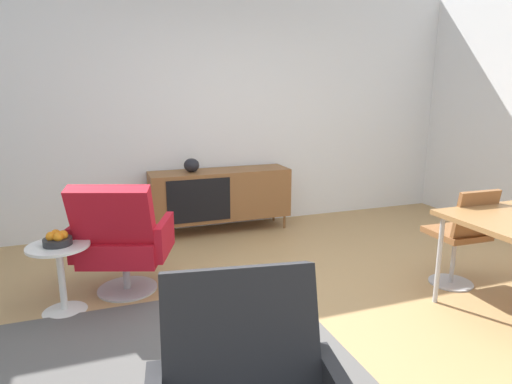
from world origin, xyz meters
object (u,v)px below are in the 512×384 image
object	(u,v)px
vase_cobalt	(192,165)
lounge_chair_red	(121,239)
side_table_round	(61,270)
fruit_bowl	(57,239)
sideboard	(220,194)
dining_chair_back_left	(462,233)

from	to	relation	value
vase_cobalt	lounge_chair_red	bearing A→B (deg)	-122.50
side_table_round	fruit_bowl	size ratio (longest dim) A/B	2.60
vase_cobalt	side_table_round	world-z (taller)	vase_cobalt
sideboard	dining_chair_back_left	bearing A→B (deg)	-55.55
sideboard	dining_chair_back_left	world-z (taller)	dining_chair_back_left
vase_cobalt	dining_chair_back_left	size ratio (longest dim) A/B	0.20
sideboard	side_table_round	xyz separation A→B (m)	(-1.61, -1.47, -0.12)
vase_cobalt	fruit_bowl	distance (m)	1.97
sideboard	fruit_bowl	world-z (taller)	sideboard
lounge_chair_red	side_table_round	xyz separation A→B (m)	(-0.44, -0.15, -0.15)
sideboard	side_table_round	bearing A→B (deg)	-137.60
vase_cobalt	sideboard	bearing A→B (deg)	-0.33
lounge_chair_red	dining_chair_back_left	bearing A→B (deg)	-17.09
sideboard	dining_chair_back_left	distance (m)	2.59
lounge_chair_red	side_table_round	size ratio (longest dim) A/B	1.82
lounge_chair_red	fruit_bowl	xyz separation A→B (m)	(-0.44, -0.15, 0.10)
fruit_bowl	vase_cobalt	bearing A→B (deg)	48.87
sideboard	side_table_round	distance (m)	2.18
dining_chair_back_left	side_table_round	distance (m)	3.15
dining_chair_back_left	fruit_bowl	size ratio (longest dim) A/B	4.28
vase_cobalt	fruit_bowl	bearing A→B (deg)	-131.13
side_table_round	vase_cobalt	bearing A→B (deg)	48.85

